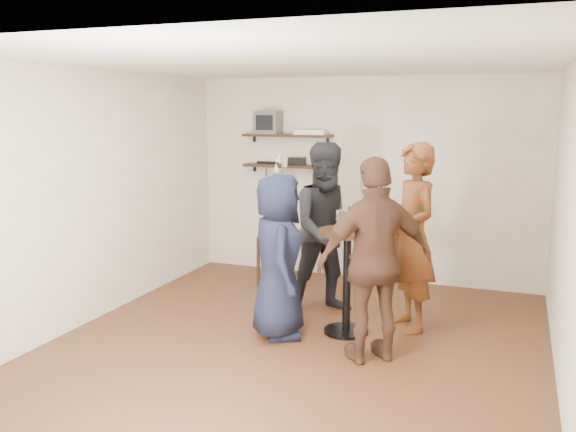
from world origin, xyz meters
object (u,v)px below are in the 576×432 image
(crt_monitor, at_px, (269,122))
(person_dark, at_px, (329,229))
(person_brown, at_px, (376,261))
(radio, at_px, (297,161))
(person_plaid, at_px, (412,237))
(drinks_table, at_px, (347,267))
(side_table, at_px, (281,242))
(person_navy, at_px, (278,256))
(dvd_deck, at_px, (311,132))

(crt_monitor, height_order, person_dark, crt_monitor)
(person_brown, bearing_deg, radio, -92.94)
(person_plaid, bearing_deg, crt_monitor, -158.34)
(crt_monitor, distance_m, drinks_table, 2.83)
(crt_monitor, bearing_deg, side_table, -54.49)
(side_table, height_order, person_dark, person_dark)
(side_table, distance_m, person_navy, 1.82)
(side_table, height_order, person_plaid, person_plaid)
(radio, bearing_deg, person_plaid, -40.72)
(side_table, bearing_deg, person_dark, -42.60)
(person_navy, bearing_deg, dvd_deck, -16.32)
(dvd_deck, relative_size, person_brown, 0.22)
(radio, height_order, person_navy, person_navy)
(side_table, xyz_separation_m, person_navy, (0.64, -1.69, 0.26))
(side_table, bearing_deg, dvd_deck, 67.20)
(drinks_table, distance_m, person_brown, 0.71)
(dvd_deck, relative_size, person_navy, 0.25)
(person_dark, height_order, person_brown, person_dark)
(person_plaid, relative_size, person_brown, 1.04)
(drinks_table, distance_m, person_navy, 0.69)
(crt_monitor, bearing_deg, dvd_deck, 0.00)
(dvd_deck, xyz_separation_m, side_table, (-0.22, -0.52, -1.35))
(person_plaid, bearing_deg, person_navy, -93.12)
(dvd_deck, relative_size, side_table, 0.59)
(dvd_deck, relative_size, radio, 1.82)
(dvd_deck, bearing_deg, drinks_table, -61.88)
(dvd_deck, height_order, person_navy, dvd_deck)
(drinks_table, xyz_separation_m, person_dark, (-0.36, 0.57, 0.25))
(drinks_table, bearing_deg, side_table, 131.90)
(side_table, bearing_deg, crt_monitor, 125.51)
(dvd_deck, height_order, radio, dvd_deck)
(dvd_deck, xyz_separation_m, drinks_table, (1.02, -1.90, -1.23))
(side_table, height_order, drinks_table, drinks_table)
(side_table, relative_size, person_dark, 0.37)
(radio, height_order, person_brown, person_brown)
(radio, distance_m, person_plaid, 2.42)
(crt_monitor, bearing_deg, person_plaid, -35.16)
(radio, bearing_deg, person_dark, -57.26)
(drinks_table, relative_size, person_plaid, 0.56)
(person_plaid, height_order, person_navy, person_plaid)
(person_navy, height_order, person_brown, person_brown)
(radio, distance_m, person_dark, 1.69)
(crt_monitor, height_order, dvd_deck, crt_monitor)
(drinks_table, height_order, person_plaid, person_plaid)
(radio, xyz_separation_m, person_dark, (0.86, -1.33, -0.59))
(side_table, distance_m, drinks_table, 1.86)
(crt_monitor, distance_m, dvd_deck, 0.61)
(crt_monitor, relative_size, drinks_table, 0.31)
(dvd_deck, distance_m, side_table, 1.47)
(radio, relative_size, person_brown, 0.12)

